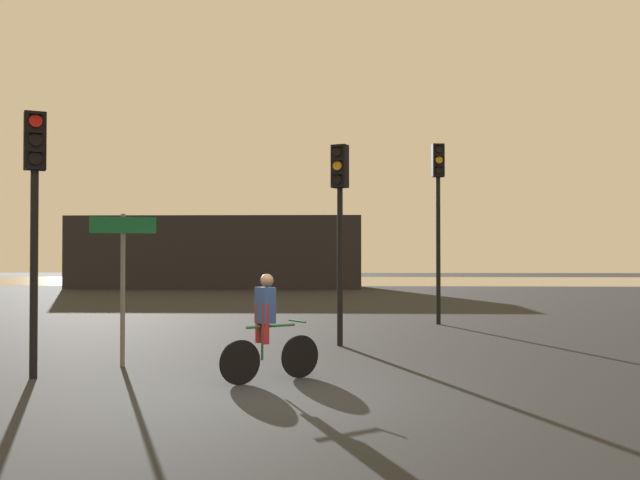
% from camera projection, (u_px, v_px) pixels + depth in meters
% --- Properties ---
extents(ground_plane, '(120.00, 120.00, 0.00)m').
position_uv_depth(ground_plane, '(270.00, 397.00, 9.57)').
color(ground_plane, black).
extents(water_strip, '(80.00, 16.00, 0.01)m').
position_uv_depth(water_strip, '(330.00, 281.00, 49.50)').
color(water_strip, '#9E937F').
rests_on(water_strip, ground).
extents(distant_building, '(15.97, 4.00, 3.95)m').
position_uv_depth(distant_building, '(217.00, 252.00, 39.75)').
color(distant_building, black).
rests_on(distant_building, ground).
extents(traffic_light_near_left, '(0.39, 0.42, 4.12)m').
position_uv_depth(traffic_light_near_left, '(35.00, 192.00, 11.02)').
color(traffic_light_near_left, black).
rests_on(traffic_light_near_left, ground).
extents(traffic_light_far_right, '(0.34, 0.36, 4.91)m').
position_uv_depth(traffic_light_far_right, '(438.00, 200.00, 19.36)').
color(traffic_light_far_right, black).
rests_on(traffic_light_far_right, ground).
extents(traffic_light_center, '(0.39, 0.41, 4.20)m').
position_uv_depth(traffic_light_center, '(340.00, 205.00, 14.87)').
color(traffic_light_center, black).
rests_on(traffic_light_center, ground).
extents(direction_sign_post, '(1.06, 0.35, 2.60)m').
position_uv_depth(direction_sign_post, '(123.00, 267.00, 12.14)').
color(direction_sign_post, slate).
rests_on(direction_sign_post, ground).
extents(cyclist, '(1.39, 1.06, 1.62)m').
position_uv_depth(cyclist, '(267.00, 327.00, 10.70)').
color(cyclist, black).
rests_on(cyclist, ground).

